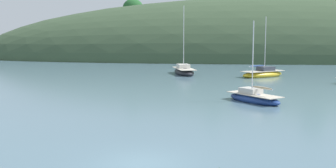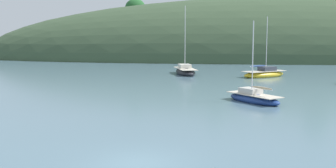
% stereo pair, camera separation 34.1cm
% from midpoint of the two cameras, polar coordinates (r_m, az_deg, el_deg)
% --- Properties ---
extents(ground_plane, '(400.00, 400.00, 0.00)m').
position_cam_midpoint_polar(ground_plane, '(19.00, -3.78, -10.99)').
color(ground_plane, slate).
extents(far_shoreline_hill, '(150.00, 36.00, 32.59)m').
position_cam_midpoint_polar(far_shoreline_hill, '(99.90, 17.12, 3.39)').
color(far_shoreline_hill, '#384C33').
rests_on(far_shoreline_hill, ground).
extents(sailboat_cream_ketch, '(4.92, 5.70, 7.19)m').
position_cam_midpoint_polar(sailboat_cream_ketch, '(36.17, 12.12, -1.91)').
color(sailboat_cream_ketch, navy).
rests_on(sailboat_cream_ketch, ground).
extents(sailboat_teal_outer, '(6.98, 5.81, 8.45)m').
position_cam_midpoint_polar(sailboat_teal_outer, '(57.61, 13.43, 1.38)').
color(sailboat_teal_outer, gold).
rests_on(sailboat_teal_outer, ground).
extents(sailboat_black_sloop, '(4.08, 7.60, 10.15)m').
position_cam_midpoint_polar(sailboat_black_sloop, '(59.76, 2.59, 1.78)').
color(sailboat_black_sloop, '#232328').
rests_on(sailboat_black_sloop, ground).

